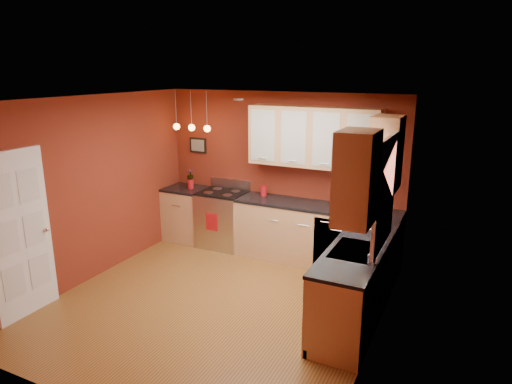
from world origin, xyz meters
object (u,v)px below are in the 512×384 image
at_px(coffee_maker, 359,201).
at_px(soap_pump, 372,257).
at_px(gas_range, 223,219).
at_px(sink, 356,252).
at_px(red_canister, 264,191).

distance_m(coffee_maker, soap_pump, 1.99).
height_order(gas_range, sink, sink).
bearing_deg(sink, soap_pump, -51.65).
bearing_deg(gas_range, coffee_maker, 2.07).
height_order(red_canister, coffee_maker, coffee_maker).
distance_m(gas_range, sink, 3.05).
height_order(sink, coffee_maker, sink).
relative_size(red_canister, soap_pump, 1.03).
height_order(sink, soap_pump, sink).
distance_m(sink, red_canister, 2.52).
distance_m(sink, soap_pump, 0.41).
relative_size(gas_range, coffee_maker, 4.50).
bearing_deg(coffee_maker, red_canister, -165.51).
relative_size(red_canister, coffee_maker, 0.68).
height_order(sink, red_canister, sink).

